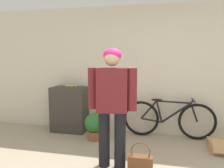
{
  "coord_description": "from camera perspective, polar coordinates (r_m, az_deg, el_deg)",
  "views": [
    {
      "loc": [
        0.33,
        -2.13,
        1.55
      ],
      "look_at": [
        -0.34,
        0.77,
        1.2
      ],
      "focal_mm": 35.0,
      "sensor_mm": 36.0,
      "label": 1
    }
  ],
  "objects": [
    {
      "name": "wall_back",
      "position": [
        4.49,
        8.7,
        3.54
      ],
      "size": [
        8.0,
        0.07,
        2.6
      ],
      "color": "beige",
      "rests_on": "ground_plane"
    },
    {
      "name": "banana",
      "position": [
        4.68,
        -10.71,
        -0.5
      ],
      "size": [
        0.29,
        0.08,
        0.04
      ],
      "color": "#EAD64C",
      "rests_on": "side_shelf"
    },
    {
      "name": "potted_plant",
      "position": [
        4.23,
        -4.62,
        -10.64
      ],
      "size": [
        0.37,
        0.37,
        0.52
      ],
      "color": "brown",
      "rests_on": "ground_plane"
    },
    {
      "name": "person",
      "position": [
        3.03,
        0.01,
        -3.94
      ],
      "size": [
        0.69,
        0.33,
        1.68
      ],
      "rotation": [
        0.0,
        0.0,
        0.17
      ],
      "color": "black",
      "rests_on": "ground_plane"
    },
    {
      "name": "bicycle",
      "position": [
        4.44,
        14.51,
        -8.82
      ],
      "size": [
        1.76,
        0.46,
        0.77
      ],
      "rotation": [
        0.0,
        0.0,
        -0.0
      ],
      "color": "black",
      "rests_on": "ground_plane"
    },
    {
      "name": "side_shelf",
      "position": [
        4.74,
        -11.04,
        -6.46
      ],
      "size": [
        0.73,
        0.42,
        0.94
      ],
      "color": "#38332D",
      "rests_on": "ground_plane"
    },
    {
      "name": "handbag",
      "position": [
        3.17,
        7.42,
        -19.83
      ],
      "size": [
        0.33,
        0.14,
        0.43
      ],
      "color": "brown",
      "rests_on": "ground_plane"
    }
  ]
}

